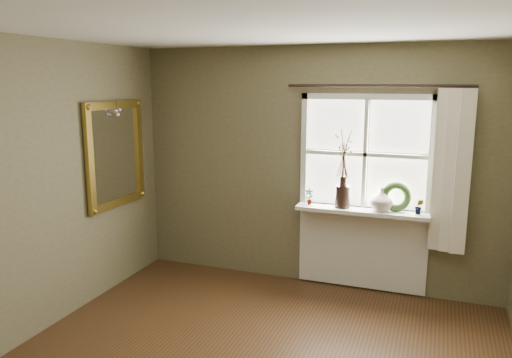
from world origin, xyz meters
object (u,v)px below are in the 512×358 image
at_px(dark_jug, 343,197).
at_px(cream_vase, 382,199).
at_px(gilt_mirror, 116,154).
at_px(wreath, 396,200).

bearing_deg(dark_jug, cream_vase, 0.00).
bearing_deg(gilt_mirror, wreath, 14.12).
bearing_deg(gilt_mirror, dark_jug, 16.31).
relative_size(dark_jug, wreath, 0.76).
bearing_deg(wreath, dark_jug, 166.82).
distance_m(dark_jug, cream_vase, 0.40).
height_order(cream_vase, wreath, wreath).
distance_m(cream_vase, gilt_mirror, 2.83).
distance_m(dark_jug, gilt_mirror, 2.45).
distance_m(dark_jug, wreath, 0.54).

